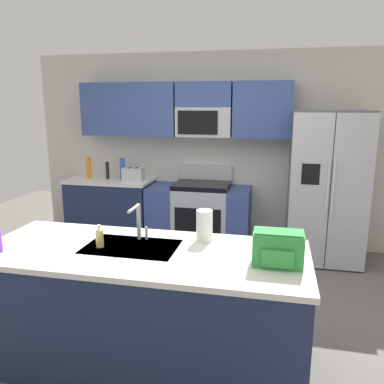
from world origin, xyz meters
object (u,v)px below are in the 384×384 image
at_px(refrigerator, 326,188).
at_px(soap_dispenser, 100,238).
at_px(toaster, 133,174).
at_px(backpack, 278,248).
at_px(paper_towel_roll, 204,225).
at_px(bottle_orange, 89,168).
at_px(pepper_mill, 107,170).
at_px(bottle_blue, 123,169).
at_px(sink_faucet, 138,219).
at_px(range_oven, 199,216).

relative_size(refrigerator, soap_dispenser, 10.88).
height_order(toaster, backpack, backpack).
distance_m(toaster, paper_towel_roll, 2.53).
height_order(refrigerator, toaster, refrigerator).
relative_size(refrigerator, bottle_orange, 6.19).
height_order(pepper_mill, backpack, pepper_mill).
xyz_separation_m(pepper_mill, bottle_blue, (0.20, 0.05, 0.02)).
relative_size(toaster, bottle_blue, 0.97).
bearing_deg(refrigerator, sink_faucet, -126.21).
distance_m(bottle_orange, soap_dispenser, 2.81).
relative_size(range_oven, toaster, 4.86).
xyz_separation_m(refrigerator, soap_dispenser, (-1.84, -2.40, 0.04)).
distance_m(pepper_mill, backpack, 3.43).
bearing_deg(refrigerator, paper_towel_roll, -118.03).
height_order(refrigerator, bottle_blue, refrigerator).
distance_m(refrigerator, pepper_mill, 2.90).
height_order(pepper_mill, sink_faucet, sink_faucet).
bearing_deg(pepper_mill, sink_faucet, -60.53).
bearing_deg(range_oven, soap_dispenser, -95.64).
relative_size(sink_faucet, soap_dispenser, 1.66).
height_order(bottle_blue, sink_faucet, bottle_blue).
relative_size(toaster, pepper_mill, 1.16).
xyz_separation_m(range_oven, sink_faucet, (-0.02, -2.28, 0.62)).
xyz_separation_m(pepper_mill, bottle_orange, (-0.28, -0.01, 0.03)).
distance_m(sink_faucet, backpack, 1.07).
relative_size(sink_faucet, paper_towel_roll, 1.17).
height_order(pepper_mill, bottle_blue, bottle_blue).
relative_size(range_oven, sink_faucet, 4.82).
height_order(pepper_mill, paper_towel_roll, same).
bearing_deg(refrigerator, range_oven, 177.42).
height_order(range_oven, pepper_mill, pepper_mill).
height_order(sink_faucet, soap_dispenser, sink_faucet).
bearing_deg(bottle_orange, soap_dispenser, -61.55).
xyz_separation_m(pepper_mill, paper_towel_roll, (1.78, -2.17, -0.00)).
height_order(paper_towel_roll, backpack, paper_towel_roll).
height_order(pepper_mill, soap_dispenser, pepper_mill).
relative_size(bottle_orange, bottle_blue, 1.03).
bearing_deg(pepper_mill, paper_towel_roll, -50.71).
bearing_deg(toaster, pepper_mill, 172.84).
height_order(toaster, paper_towel_roll, paper_towel_roll).
bearing_deg(soap_dispenser, sink_faucet, 41.45).
height_order(toaster, pepper_mill, pepper_mill).
distance_m(refrigerator, paper_towel_roll, 2.39).
height_order(pepper_mill, bottle_orange, bottle_orange).
height_order(toaster, soap_dispenser, toaster).
distance_m(range_oven, sink_faucet, 2.36).
height_order(range_oven, refrigerator, refrigerator).
height_order(range_oven, paper_towel_roll, paper_towel_roll).
distance_m(bottle_blue, backpack, 3.34).
relative_size(soap_dispenser, backpack, 0.53).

